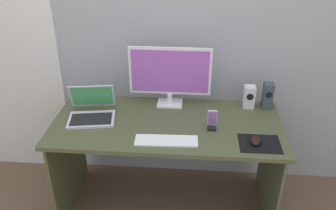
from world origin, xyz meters
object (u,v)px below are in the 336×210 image
(keyboard_external, at_px, (166,141))
(monitor, at_px, (170,74))
(speaker_right, at_px, (268,96))
(mouse, at_px, (256,140))
(phone_in_dock, at_px, (212,122))
(speaker_near_monitor, at_px, (249,97))
(laptop, at_px, (92,111))

(keyboard_external, bearing_deg, monitor, 89.15)
(speaker_right, xyz_separation_m, mouse, (-0.14, -0.46, -0.07))
(speaker_right, xyz_separation_m, phone_in_dock, (-0.40, -0.32, -0.05))
(speaker_right, xyz_separation_m, speaker_near_monitor, (-0.13, -0.00, -0.01))
(monitor, distance_m, mouse, 0.75)
(keyboard_external, height_order, mouse, mouse)
(laptop, relative_size, mouse, 3.50)
(monitor, height_order, laptop, monitor)
(speaker_near_monitor, relative_size, mouse, 1.62)
(laptop, bearing_deg, monitor, 23.39)
(phone_in_dock, bearing_deg, laptop, 173.93)
(monitor, bearing_deg, speaker_near_monitor, 0.60)
(monitor, relative_size, mouse, 5.76)
(speaker_right, bearing_deg, keyboard_external, -144.48)
(mouse, relative_size, phone_in_dock, 0.72)
(monitor, relative_size, phone_in_dock, 4.14)
(monitor, bearing_deg, speaker_right, 0.49)
(keyboard_external, bearing_deg, laptop, 152.24)
(monitor, bearing_deg, laptop, -156.61)
(monitor, distance_m, laptop, 0.60)
(speaker_right, distance_m, mouse, 0.49)
(monitor, distance_m, phone_in_dock, 0.47)
(laptop, height_order, keyboard_external, laptop)
(mouse, bearing_deg, speaker_right, 77.80)
(laptop, bearing_deg, phone_in_dock, -6.07)
(speaker_near_monitor, xyz_separation_m, mouse, (-0.01, -0.46, -0.06))
(laptop, distance_m, phone_in_dock, 0.81)
(speaker_near_monitor, xyz_separation_m, keyboard_external, (-0.55, -0.48, -0.08))
(monitor, distance_m, speaker_near_monitor, 0.58)
(monitor, height_order, keyboard_external, monitor)
(mouse, bearing_deg, phone_in_dock, 155.41)
(mouse, xyz_separation_m, phone_in_dock, (-0.26, 0.14, 0.03))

